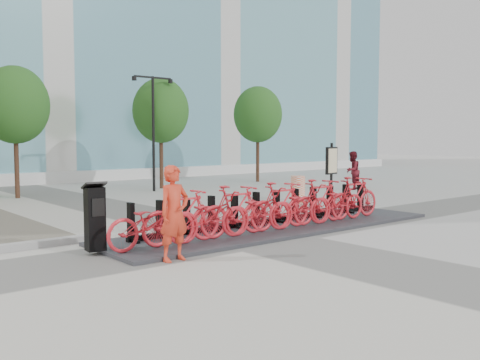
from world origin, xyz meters
TOP-DOWN VIEW (x-y plane):
  - ground at (0.00, 0.00)m, footprint 120.00×120.00m
  - glass_building at (14.00, 26.00)m, footprint 32.00×16.00m
  - tree_1 at (-1.50, 12.00)m, footprint 2.60×2.60m
  - tree_2 at (5.00, 12.00)m, footprint 2.60×2.60m
  - tree_3 at (11.00, 12.00)m, footprint 2.60×2.60m
  - streetlamp at (4.00, 11.00)m, footprint 2.00×0.20m
  - dock_pad at (1.30, 0.30)m, footprint 9.60×2.40m
  - dock_rail_posts at (1.36, 0.77)m, footprint 8.02×0.50m
  - bike_0 at (-2.60, -0.05)m, footprint 2.02×0.70m
  - bike_1 at (-1.88, -0.05)m, footprint 1.96×0.55m
  - bike_2 at (-1.16, -0.05)m, footprint 2.02×0.70m
  - bike_3 at (-0.44, -0.05)m, footprint 1.96×0.55m
  - bike_4 at (0.28, -0.05)m, footprint 2.02×0.70m
  - bike_5 at (1.00, -0.05)m, footprint 1.96×0.55m
  - bike_6 at (1.72, -0.05)m, footprint 2.02×0.70m
  - bike_7 at (2.44, -0.05)m, footprint 1.96×0.55m
  - bike_8 at (3.16, -0.05)m, footprint 2.02×0.70m
  - bike_9 at (3.88, -0.05)m, footprint 1.96×0.55m
  - kiosk at (-3.58, 0.49)m, footprint 0.46×0.39m
  - worker_red at (-2.68, -0.98)m, footprint 0.70×0.50m
  - pedestrian at (11.26, 5.86)m, footprint 0.96×0.82m
  - construction_barrel at (5.64, 3.84)m, footprint 0.56×0.56m
  - map_sign at (6.70, 3.19)m, footprint 0.71×0.25m

SIDE VIEW (x-z plane):
  - ground at x=0.00m, z-range 0.00..0.00m
  - dock_pad at x=1.30m, z-range 0.00..0.08m
  - construction_barrel at x=5.64m, z-range 0.00..0.98m
  - dock_rail_posts at x=1.36m, z-range 0.08..0.93m
  - bike_0 at x=-2.60m, z-range 0.08..1.14m
  - bike_2 at x=-1.16m, z-range 0.08..1.14m
  - bike_4 at x=0.28m, z-range 0.08..1.14m
  - bike_6 at x=1.72m, z-range 0.08..1.14m
  - bike_8 at x=3.16m, z-range 0.08..1.14m
  - bike_1 at x=-1.88m, z-range 0.08..1.25m
  - bike_3 at x=-0.44m, z-range 0.08..1.25m
  - bike_5 at x=1.00m, z-range 0.08..1.25m
  - bike_7 at x=2.44m, z-range 0.08..1.25m
  - bike_9 at x=3.88m, z-range 0.08..1.25m
  - kiosk at x=-3.58m, z-range 0.05..1.43m
  - pedestrian at x=11.26m, z-range 0.00..1.74m
  - worker_red at x=-2.68m, z-range 0.00..1.80m
  - map_sign at x=6.70m, z-range 0.35..2.50m
  - streetlamp at x=4.00m, z-range 0.63..5.63m
  - tree_1 at x=-1.50m, z-range 1.04..6.14m
  - tree_2 at x=5.00m, z-range 1.04..6.14m
  - tree_3 at x=11.00m, z-range 1.04..6.14m
  - glass_building at x=14.00m, z-range 0.00..24.00m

